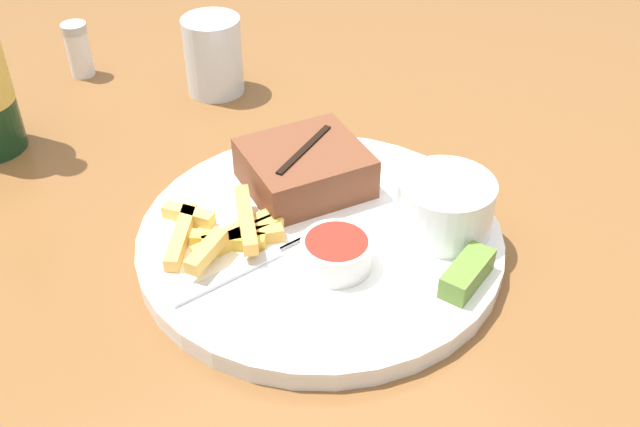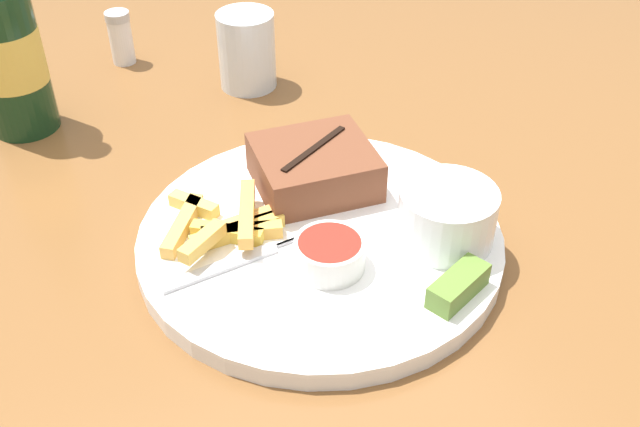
% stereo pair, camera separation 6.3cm
% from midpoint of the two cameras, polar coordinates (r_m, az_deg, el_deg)
% --- Properties ---
extents(dining_table, '(1.59, 1.65, 0.78)m').
position_cam_midpoint_polar(dining_table, '(0.69, 2.62, -6.26)').
color(dining_table, brown).
rests_on(dining_table, ground_plane).
extents(dinner_plate, '(0.31, 0.31, 0.02)m').
position_cam_midpoint_polar(dinner_plate, '(0.64, 2.78, -2.14)').
color(dinner_plate, white).
rests_on(dinner_plate, dining_table).
extents(steak_portion, '(0.12, 0.11, 0.04)m').
position_cam_midpoint_polar(steak_portion, '(0.68, 2.18, 3.44)').
color(steak_portion, brown).
rests_on(steak_portion, dinner_plate).
extents(fries_pile, '(0.11, 0.11, 0.02)m').
position_cam_midpoint_polar(fries_pile, '(0.63, -4.48, -1.00)').
color(fries_pile, gold).
rests_on(fries_pile, dinner_plate).
extents(coleslaw_cup, '(0.08, 0.08, 0.05)m').
position_cam_midpoint_polar(coleslaw_cup, '(0.63, 12.50, -0.05)').
color(coleslaw_cup, white).
rests_on(coleslaw_cup, dinner_plate).
extents(dipping_sauce_cup, '(0.06, 0.06, 0.03)m').
position_cam_midpoint_polar(dipping_sauce_cup, '(0.60, 3.74, -3.15)').
color(dipping_sauce_cup, silver).
rests_on(dipping_sauce_cup, dinner_plate).
extents(pickle_spear, '(0.06, 0.04, 0.02)m').
position_cam_midpoint_polar(pickle_spear, '(0.59, 13.52, -5.52)').
color(pickle_spear, '#567A2D').
rests_on(pickle_spear, dinner_plate).
extents(fork_utensil, '(0.13, 0.01, 0.00)m').
position_cam_midpoint_polar(fork_utensil, '(0.61, -3.81, -3.90)').
color(fork_utensil, '#B7B7BC').
rests_on(fork_utensil, dinner_plate).
extents(beer_bottle, '(0.07, 0.07, 0.25)m').
position_cam_midpoint_polar(beer_bottle, '(0.82, -20.72, 11.35)').
color(beer_bottle, '#143319').
rests_on(beer_bottle, dining_table).
extents(drinking_glass, '(0.07, 0.07, 0.09)m').
position_cam_midpoint_polar(drinking_glass, '(0.88, -3.53, 12.24)').
color(drinking_glass, silver).
rests_on(drinking_glass, dining_table).
extents(salt_shaker, '(0.03, 0.03, 0.07)m').
position_cam_midpoint_polar(salt_shaker, '(0.96, -13.12, 12.90)').
color(salt_shaker, white).
rests_on(salt_shaker, dining_table).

